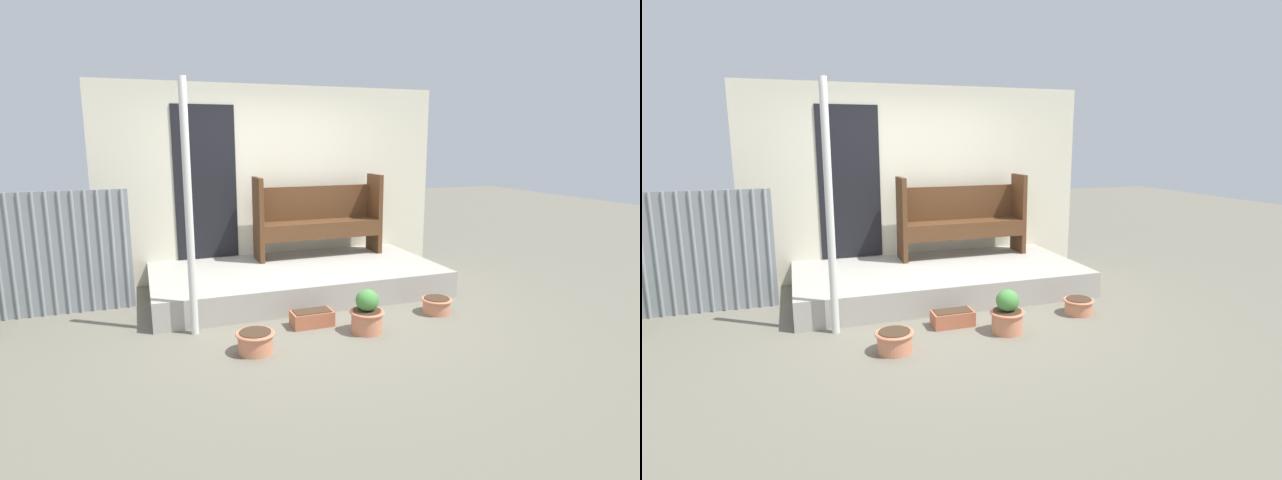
% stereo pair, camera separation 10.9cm
% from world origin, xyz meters
% --- Properties ---
extents(ground_plane, '(24.00, 24.00, 0.00)m').
position_xyz_m(ground_plane, '(0.00, 0.00, 0.00)').
color(ground_plane, '#706B5B').
extents(porch_slab, '(3.52, 1.77, 0.31)m').
position_xyz_m(porch_slab, '(0.17, 0.88, 0.16)').
color(porch_slab, '#A8A399').
rests_on(porch_slab, ground_plane).
extents(house_wall, '(4.72, 0.08, 2.60)m').
position_xyz_m(house_wall, '(0.13, 1.80, 1.30)').
color(house_wall, beige).
rests_on(house_wall, ground_plane).
extents(fence_corrugated, '(2.60, 0.05, 1.35)m').
position_xyz_m(fence_corrugated, '(-3.05, 0.96, 0.68)').
color(fence_corrugated, gray).
rests_on(fence_corrugated, ground_plane).
extents(support_post, '(0.08, 0.08, 2.44)m').
position_xyz_m(support_post, '(-1.20, -0.11, 1.22)').
color(support_post, silver).
rests_on(support_post, ground_plane).
extents(bench, '(1.75, 0.42, 1.09)m').
position_xyz_m(bench, '(0.65, 1.43, 0.87)').
color(bench, '#54331C').
rests_on(bench, porch_slab).
extents(flower_pot_left, '(0.36, 0.36, 0.20)m').
position_xyz_m(flower_pot_left, '(-0.74, -0.75, 0.11)').
color(flower_pot_left, tan).
rests_on(flower_pot_left, ground_plane).
extents(flower_pot_middle, '(0.35, 0.35, 0.44)m').
position_xyz_m(flower_pot_middle, '(0.41, -0.65, 0.19)').
color(flower_pot_middle, tan).
rests_on(flower_pot_middle, ground_plane).
extents(flower_pot_right, '(0.34, 0.34, 0.17)m').
position_xyz_m(flower_pot_right, '(1.38, -0.41, 0.10)').
color(flower_pot_right, tan).
rests_on(flower_pot_right, ground_plane).
extents(planter_box_rect, '(0.43, 0.23, 0.16)m').
position_xyz_m(planter_box_rect, '(-0.04, -0.30, 0.08)').
color(planter_box_rect, '#B26042').
rests_on(planter_box_rect, ground_plane).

